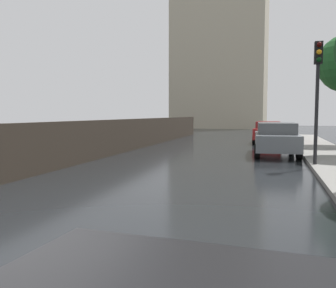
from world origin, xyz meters
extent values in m
cube|color=maroon|center=(2.50, 21.48, 0.64)|extent=(1.79, 4.06, 0.67)
cube|color=maroon|center=(2.49, 21.38, 1.19)|extent=(1.53, 2.14, 0.42)
cylinder|color=black|center=(1.79, 22.83, 0.31)|extent=(0.24, 0.62, 0.61)
cylinder|color=black|center=(3.30, 22.77, 0.31)|extent=(0.24, 0.62, 0.61)
cylinder|color=black|center=(1.69, 20.19, 0.31)|extent=(0.24, 0.62, 0.61)
cylinder|color=black|center=(3.20, 20.13, 0.31)|extent=(0.24, 0.62, 0.61)
cube|color=slate|center=(2.89, 14.27, 0.65)|extent=(2.02, 4.60, 0.70)
cube|color=#494D50|center=(2.89, 14.18, 1.24)|extent=(1.71, 2.53, 0.49)
cylinder|color=black|center=(1.99, 15.73, 0.31)|extent=(0.25, 0.62, 0.61)
cylinder|color=black|center=(3.66, 15.80, 0.31)|extent=(0.25, 0.62, 0.61)
cylinder|color=black|center=(2.13, 12.74, 0.31)|extent=(0.25, 0.62, 0.61)
cylinder|color=black|center=(3.79, 12.82, 0.31)|extent=(0.25, 0.62, 0.61)
cylinder|color=black|center=(4.15, 10.53, 1.86)|extent=(0.12, 0.12, 3.44)
cube|color=black|center=(4.15, 10.53, 3.95)|extent=(0.26, 0.26, 0.75)
sphere|color=#360503|center=(4.15, 10.35, 4.20)|extent=(0.17, 0.17, 0.17)
sphere|color=orange|center=(4.15, 10.35, 3.95)|extent=(0.17, 0.17, 0.17)
sphere|color=black|center=(4.15, 10.35, 3.70)|extent=(0.17, 0.17, 0.17)
cube|color=#B2A88E|center=(-4.11, 48.71, 12.19)|extent=(12.32, 11.66, 24.38)
camera|label=1|loc=(2.65, -2.99, 1.88)|focal=39.10mm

